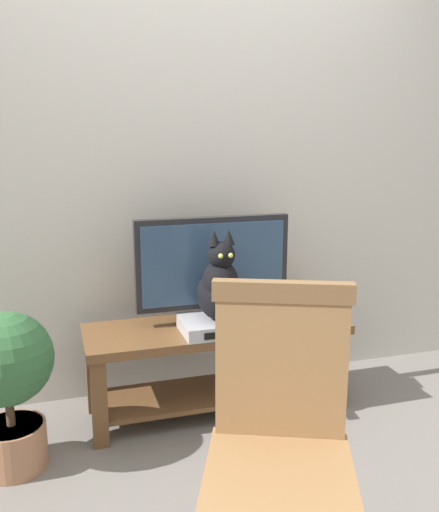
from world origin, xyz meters
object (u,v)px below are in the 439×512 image
(tv, at_px, (213,268))
(book_stack, at_px, (303,305))
(tv_stand, at_px, (217,352))
(media_box, at_px, (218,325))
(cat, at_px, (220,287))
(potted_plant, at_px, (7,378))
(wooden_chair, at_px, (280,431))

(tv, height_order, book_stack, tv)
(tv, distance_m, book_stack, 0.52)
(tv_stand, xyz_separation_m, media_box, (-0.02, -0.09, 0.18))
(tv_stand, relative_size, tv, 1.67)
(cat, relative_size, book_stack, 1.82)
(tv_stand, xyz_separation_m, potted_plant, (-0.98, -0.24, 0.09))
(tv_stand, height_order, book_stack, book_stack)
(wooden_chair, bearing_deg, cat, 81.97)
(media_box, height_order, book_stack, book_stack)
(tv, bearing_deg, media_box, -96.83)
(cat, height_order, book_stack, cat)
(tv_stand, distance_m, tv, 0.43)
(book_stack, bearing_deg, potted_plant, -171.48)
(cat, distance_m, book_stack, 0.51)
(book_stack, bearing_deg, media_box, -171.93)
(tv, xyz_separation_m, media_box, (-0.02, -0.15, -0.25))
(tv_stand, relative_size, potted_plant, 1.89)
(tv_stand, height_order, media_box, media_box)
(media_box, bearing_deg, book_stack, 8.07)
(media_box, distance_m, wooden_chair, 1.14)
(media_box, height_order, potted_plant, potted_plant)
(cat, xyz_separation_m, book_stack, (0.48, 0.09, -0.16))
(tv_stand, distance_m, potted_plant, 1.01)
(tv, xyz_separation_m, wooden_chair, (-0.17, -1.28, -0.17))
(media_box, bearing_deg, tv_stand, 78.57)
(tv_stand, relative_size, wooden_chair, 1.32)
(media_box, bearing_deg, potted_plant, -171.26)
(tv, xyz_separation_m, book_stack, (0.46, -0.08, -0.21))
(tv, relative_size, wooden_chair, 0.79)
(tv_stand, xyz_separation_m, cat, (-0.02, -0.11, 0.37))
(tv_stand, bearing_deg, potted_plant, -166.39)
(book_stack, bearing_deg, wooden_chair, -118.12)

